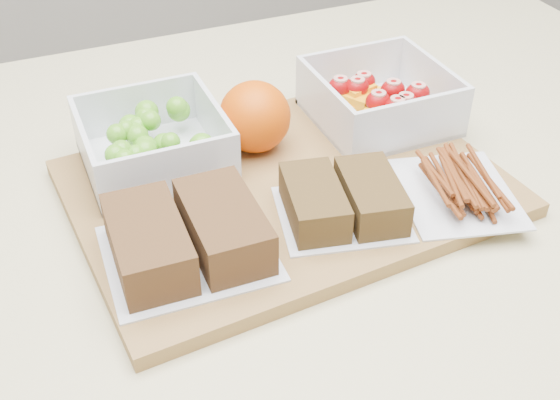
# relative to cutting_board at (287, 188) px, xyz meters

# --- Properties ---
(cutting_board) EXTENTS (0.44, 0.33, 0.02)m
(cutting_board) POSITION_rel_cutting_board_xyz_m (0.00, 0.00, 0.00)
(cutting_board) COLOR olive
(cutting_board) RESTS_ON counter
(grape_container) EXTENTS (0.14, 0.14, 0.06)m
(grape_container) POSITION_rel_cutting_board_xyz_m (-0.11, 0.08, 0.03)
(grape_container) COLOR silver
(grape_container) RESTS_ON cutting_board
(fruit_container) EXTENTS (0.14, 0.14, 0.06)m
(fruit_container) POSITION_rel_cutting_board_xyz_m (0.14, 0.07, 0.03)
(fruit_container) COLOR silver
(fruit_container) RESTS_ON cutting_board
(orange) EXTENTS (0.08, 0.08, 0.08)m
(orange) POSITION_rel_cutting_board_xyz_m (-0.01, 0.07, 0.05)
(orange) COLOR #DE5005
(orange) RESTS_ON cutting_board
(sandwich_bag_left) EXTENTS (0.15, 0.13, 0.04)m
(sandwich_bag_left) POSITION_rel_cutting_board_xyz_m (-0.12, -0.07, 0.03)
(sandwich_bag_left) COLOR silver
(sandwich_bag_left) RESTS_ON cutting_board
(sandwich_bag_center) EXTENTS (0.14, 0.13, 0.04)m
(sandwich_bag_center) POSITION_rel_cutting_board_xyz_m (0.03, -0.07, 0.03)
(sandwich_bag_center) COLOR silver
(sandwich_bag_center) RESTS_ON cutting_board
(pretzel_bag) EXTENTS (0.14, 0.16, 0.03)m
(pretzel_bag) POSITION_rel_cutting_board_xyz_m (0.15, -0.08, 0.02)
(pretzel_bag) COLOR silver
(pretzel_bag) RESTS_ON cutting_board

